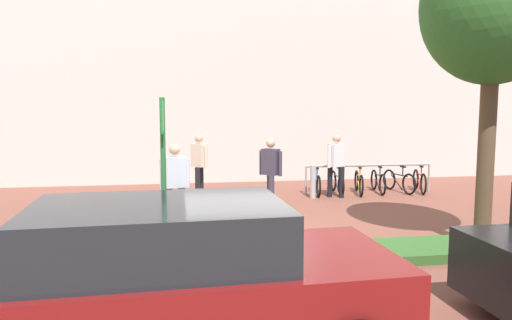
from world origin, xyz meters
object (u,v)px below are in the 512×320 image
(tree_sidewalk, at_px, (494,8))
(bike_rack_cluster, at_px, (368,181))
(person_shirt_white, at_px, (175,181))
(person_suited_dark, at_px, (271,169))
(person_shirt_blue, at_px, (199,162))
(parking_sign_post, at_px, (163,158))
(car_maroon_wagon, at_px, (176,282))
(bike_at_sign, at_px, (171,243))
(person_casual_tan, at_px, (336,162))
(bollard_steel, at_px, (313,182))

(tree_sidewalk, relative_size, bike_rack_cluster, 1.44)
(person_shirt_white, bearing_deg, bike_rack_cluster, 30.96)
(person_suited_dark, bearing_deg, person_shirt_blue, 130.82)
(parking_sign_post, relative_size, bike_rack_cluster, 0.69)
(car_maroon_wagon, bearing_deg, bike_rack_cluster, 57.10)
(bike_at_sign, height_order, bike_rack_cluster, bike_at_sign)
(person_shirt_blue, bearing_deg, bike_at_sign, -97.04)
(tree_sidewalk, bearing_deg, bike_at_sign, 179.98)
(parking_sign_post, height_order, bike_rack_cluster, parking_sign_post)
(parking_sign_post, relative_size, person_casual_tan, 1.51)
(parking_sign_post, xyz_separation_m, bollard_steel, (3.81, 5.17, -1.24))
(bike_at_sign, bearing_deg, bike_rack_cluster, 45.17)
(parking_sign_post, height_order, person_shirt_white, parking_sign_post)
(car_maroon_wagon, bearing_deg, bollard_steel, 65.22)
(person_suited_dark, height_order, person_shirt_blue, same)
(bike_at_sign, bearing_deg, parking_sign_post, -119.85)
(person_shirt_white, xyz_separation_m, car_maroon_wagon, (0.03, -5.11, -0.23))
(bike_at_sign, height_order, person_suited_dark, person_suited_dark)
(bollard_steel, xyz_separation_m, car_maroon_wagon, (-3.63, -7.86, 0.31))
(person_casual_tan, height_order, person_shirt_blue, same)
(person_suited_dark, bearing_deg, bike_at_sign, -121.56)
(parking_sign_post, bearing_deg, car_maroon_wagon, -86.11)
(tree_sidewalk, distance_m, person_shirt_white, 6.53)
(bike_at_sign, distance_m, person_casual_tan, 6.72)
(tree_sidewalk, distance_m, car_maroon_wagon, 6.82)
(person_shirt_blue, distance_m, person_shirt_white, 3.41)
(bollard_steel, height_order, car_maroon_wagon, car_maroon_wagon)
(tree_sidewalk, height_order, person_casual_tan, tree_sidewalk)
(bike_at_sign, bearing_deg, tree_sidewalk, -0.02)
(tree_sidewalk, relative_size, person_shirt_white, 3.16)
(person_shirt_white, bearing_deg, person_shirt_blue, 79.39)
(tree_sidewalk, bearing_deg, bollard_steel, 107.68)
(person_casual_tan, bearing_deg, bike_rack_cluster, 23.75)
(tree_sidewalk, bearing_deg, person_casual_tan, 100.69)
(person_suited_dark, bearing_deg, parking_sign_post, -121.50)
(person_shirt_blue, bearing_deg, parking_sign_post, -97.67)
(person_suited_dark, xyz_separation_m, person_shirt_white, (-2.25, -1.48, 0.00))
(tree_sidewalk, relative_size, person_shirt_blue, 3.16)
(person_shirt_white, bearing_deg, bollard_steel, 36.87)
(bollard_steel, bearing_deg, tree_sidewalk, -72.32)
(person_shirt_white, bearing_deg, person_suited_dark, 33.43)
(bike_at_sign, bearing_deg, person_shirt_blue, 82.96)
(bike_rack_cluster, xyz_separation_m, person_shirt_blue, (-4.83, 0.08, 0.64))
(bike_rack_cluster, bearing_deg, person_casual_tan, -156.25)
(person_casual_tan, distance_m, person_shirt_white, 5.12)
(car_maroon_wagon, bearing_deg, person_shirt_white, 90.36)
(parking_sign_post, xyz_separation_m, person_casual_tan, (4.46, 5.20, -0.71))
(person_shirt_white, bearing_deg, car_maroon_wagon, -89.64)
(person_shirt_blue, bearing_deg, person_shirt_white, -100.61)
(bike_at_sign, relative_size, person_suited_dark, 0.98)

